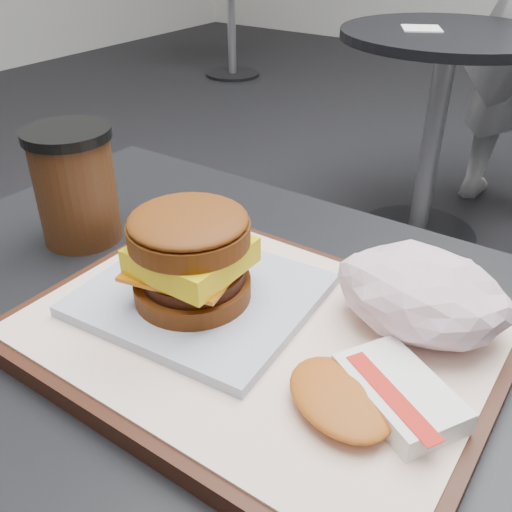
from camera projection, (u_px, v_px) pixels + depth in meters
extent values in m
cube|color=black|center=(215.00, 366.00, 0.49)|extent=(0.80, 0.60, 0.04)
cube|color=black|center=(256.00, 338.00, 0.48)|extent=(0.38, 0.28, 0.02)
cube|color=white|center=(256.00, 328.00, 0.47)|extent=(0.36, 0.26, 0.00)
cube|color=silver|center=(201.00, 295.00, 0.50)|extent=(0.20, 0.18, 0.01)
cylinder|color=#612E0D|center=(193.00, 287.00, 0.49)|extent=(0.11, 0.11, 0.02)
cylinder|color=black|center=(194.00, 274.00, 0.48)|extent=(0.09, 0.09, 0.01)
cube|color=orange|center=(189.00, 264.00, 0.48)|extent=(0.10, 0.10, 0.00)
cube|color=yellow|center=(192.00, 255.00, 0.47)|extent=(0.08, 0.08, 0.02)
cylinder|color=#67330E|center=(189.00, 233.00, 0.46)|extent=(0.11, 0.11, 0.02)
ellipsoid|color=brown|center=(188.00, 220.00, 0.45)|extent=(0.11, 0.11, 0.02)
cube|color=white|center=(399.00, 392.00, 0.40)|extent=(0.11, 0.09, 0.02)
cube|color=red|center=(392.00, 396.00, 0.38)|extent=(0.08, 0.06, 0.00)
ellipsoid|color=#CD6A20|center=(340.00, 397.00, 0.39)|extent=(0.10, 0.09, 0.01)
cylinder|color=#432210|center=(76.00, 187.00, 0.61)|extent=(0.08, 0.08, 0.12)
cylinder|color=black|center=(66.00, 134.00, 0.58)|extent=(0.09, 0.09, 0.01)
cylinder|color=black|center=(416.00, 233.00, 2.20)|extent=(0.44, 0.44, 0.02)
cylinder|color=#A5A5AA|center=(431.00, 144.00, 2.01)|extent=(0.07, 0.07, 0.70)
cylinder|color=black|center=(450.00, 35.00, 1.82)|extent=(0.70, 0.70, 0.03)
cube|color=white|center=(422.00, 28.00, 1.83)|extent=(0.16, 0.16, 0.00)
cylinder|color=black|center=(233.00, 74.00, 4.28)|extent=(0.40, 0.40, 0.02)
cylinder|color=#A5A5AA|center=(232.00, 23.00, 4.09)|extent=(0.06, 0.06, 0.70)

